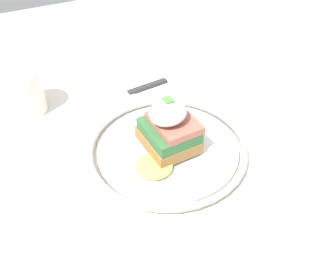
{
  "coord_description": "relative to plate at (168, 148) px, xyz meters",
  "views": [
    {
      "loc": [
        -0.36,
        0.2,
        1.11
      ],
      "look_at": [
        -0.03,
        0.01,
        0.78
      ],
      "focal_mm": 35.0,
      "sensor_mm": 36.0,
      "label": 1
    }
  ],
  "objects": [
    {
      "name": "dining_table",
      "position": [
        0.03,
        -0.01,
        -0.11
      ],
      "size": [
        1.07,
        0.86,
        0.75
      ],
      "color": "beige",
      "rests_on": "ground_plane"
    },
    {
      "name": "plate",
      "position": [
        0.0,
        0.0,
        0.0
      ],
      "size": [
        0.25,
        0.25,
        0.02
      ],
      "color": "silver",
      "rests_on": "dining_table"
    },
    {
      "name": "fork",
      "position": [
        -0.17,
        0.01,
        -0.01
      ],
      "size": [
        0.03,
        0.15,
        0.0
      ],
      "color": "silver",
      "rests_on": "dining_table"
    },
    {
      "name": "knife",
      "position": [
        0.18,
        -0.02,
        -0.01
      ],
      "size": [
        0.03,
        0.2,
        0.01
      ],
      "color": "#2D2D2D",
      "rests_on": "dining_table"
    },
    {
      "name": "sandwich",
      "position": [
        -0.0,
        0.0,
        0.04
      ],
      "size": [
        0.1,
        0.1,
        0.09
      ],
      "color": "olive",
      "rests_on": "plate"
    },
    {
      "name": "cup",
      "position": [
        0.22,
        0.17,
        0.03
      ],
      "size": [
        0.08,
        0.08,
        0.08
      ],
      "color": "white",
      "rests_on": "dining_table"
    }
  ]
}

